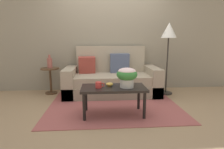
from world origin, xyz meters
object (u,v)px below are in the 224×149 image
at_px(coffee_table, 114,90).
at_px(snack_bowl, 109,84).
at_px(potted_plant, 127,75).
at_px(floor_lamp, 169,36).
at_px(coffee_mug, 99,85).
at_px(couch, 111,80).
at_px(table_vase, 50,63).
at_px(side_table, 50,76).

xyz_separation_m(coffee_table, snack_bowl, (-0.06, 0.04, 0.09)).
bearing_deg(potted_plant, floor_lamp, 46.56).
relative_size(floor_lamp, coffee_mug, 11.11).
distance_m(couch, coffee_mug, 1.26).
bearing_deg(floor_lamp, snack_bowl, -141.77).
height_order(couch, floor_lamp, floor_lamp).
height_order(couch, potted_plant, couch).
bearing_deg(table_vase, potted_plant, -41.71).
bearing_deg(coffee_table, potted_plant, -9.81).
height_order(floor_lamp, potted_plant, floor_lamp).
bearing_deg(couch, coffee_mug, -102.92).
bearing_deg(coffee_mug, floor_lamp, 37.08).
bearing_deg(couch, floor_lamp, -4.18).
bearing_deg(table_vase, snack_bowl, -45.58).
height_order(side_table, coffee_mug, side_table).
bearing_deg(potted_plant, side_table, 138.59).
bearing_deg(side_table, floor_lamp, -4.65).
relative_size(couch, side_table, 3.48).
height_order(couch, side_table, couch).
relative_size(couch, potted_plant, 6.30).
bearing_deg(snack_bowl, table_vase, 134.42).
bearing_deg(coffee_table, side_table, 135.22).
xyz_separation_m(couch, potted_plant, (0.15, -1.20, 0.33)).
xyz_separation_m(couch, table_vase, (-1.34, 0.13, 0.38)).
bearing_deg(table_vase, side_table, -111.52).
bearing_deg(snack_bowl, potted_plant, -16.02).
xyz_separation_m(couch, coffee_mug, (-0.28, -1.21, 0.19)).
bearing_deg(side_table, snack_bowl, -45.25).
relative_size(side_table, floor_lamp, 0.38).
height_order(coffee_mug, snack_bowl, coffee_mug).
xyz_separation_m(floor_lamp, coffee_mug, (-1.49, -1.13, -0.76)).
distance_m(floor_lamp, snack_bowl, 1.85).
height_order(floor_lamp, coffee_mug, floor_lamp).
xyz_separation_m(potted_plant, snack_bowl, (-0.26, 0.08, -0.15)).
relative_size(side_table, coffee_mug, 4.17).
distance_m(snack_bowl, table_vase, 1.77).
xyz_separation_m(coffee_mug, snack_bowl, (0.17, 0.09, -0.01)).
xyz_separation_m(coffee_table, coffee_mug, (-0.23, -0.05, 0.10)).
bearing_deg(table_vase, couch, -5.52).
relative_size(coffee_table, side_table, 1.74).
distance_m(couch, coffee_table, 1.17).
bearing_deg(side_table, coffee_mug, -51.33).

